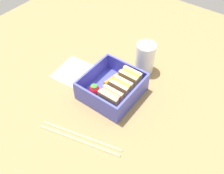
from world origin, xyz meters
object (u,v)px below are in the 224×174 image
Objects in this scene: carrot_stick_far_left at (111,79)px; strawberry_far_left at (94,89)px; sandwich_center_left at (121,89)px; folded_napkin at (75,71)px; sandwich_center at (111,99)px; chopstick_pair at (80,137)px; drinking_glass at (145,58)px; sandwich_left at (130,79)px.

strawberry_far_left is (6.76, -0.79, 1.07)cm from carrot_stick_far_left.
folded_napkin is at bearing -91.56° from sandwich_center_left.
sandwich_center is 0.52× the size of folded_napkin.
strawberry_far_left is at bearing -97.54° from sandwich_center.
sandwich_center_left is 0.27× the size of chopstick_pair.
strawberry_far_left reaches higher than folded_napkin.
chopstick_pair is 24.02cm from folded_napkin.
folded_napkin is at bearing -105.88° from sandwich_center.
drinking_glass is at bearing -177.07° from sandwich_center.
drinking_glass is at bearing 163.48° from strawberry_far_left.
sandwich_left is at bearing 180.00° from sandwich_center.
carrot_stick_far_left reaches higher than folded_napkin.
folded_napkin is (2.59, -12.13, -1.57)cm from carrot_stick_far_left.
sandwich_center_left is at bearing 60.40° from carrot_stick_far_left.
folded_napkin is (-16.89, -17.08, -0.15)cm from chopstick_pair.
strawberry_far_left is 0.33× the size of folded_napkin.
sandwich_left reaches higher than carrot_stick_far_left.
strawberry_far_left is 18.56cm from drinking_glass.
sandwich_left is 0.27× the size of chopstick_pair.
drinking_glass is at bearing -174.30° from sandwich_left.
chopstick_pair is (12.72, 5.74, -2.49)cm from strawberry_far_left.
sandwich_center_left is at bearing 0.00° from sandwich_left.
chopstick_pair is at bearing -2.19° from sandwich_center.
strawberry_far_left is at bearing -59.24° from sandwich_center_left.
sandwich_center_left reaches higher than strawberry_far_left.
sandwich_left is at bearing 178.75° from chopstick_pair.
drinking_glass is 21.88cm from folded_napkin.
sandwich_left is 10.33cm from strawberry_far_left.
drinking_glass is (-10.94, 4.46, 2.95)cm from carrot_stick_far_left.
drinking_glass reaches higher than carrot_stick_far_left.
drinking_glass is at bearing -176.13° from sandwich_center_left.
chopstick_pair is at bearing 45.31° from folded_napkin.
sandwich_center is 6.33cm from strawberry_far_left.
chopstick_pair is 1.93× the size of folded_napkin.
chopstick_pair is (20.92, -0.46, -3.49)cm from sandwich_left.
sandwich_center is at bearing 35.50° from carrot_stick_far_left.
chopstick_pair is (11.90, -0.46, -3.49)cm from sandwich_center.
strawberry_far_left is at bearing -16.52° from drinking_glass.
sandwich_center_left reaches higher than carrot_stick_far_left.
sandwich_center_left is 0.52× the size of folded_napkin.
strawberry_far_left is 12.36cm from folded_napkin.
chopstick_pair is at bearing 24.29° from strawberry_far_left.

